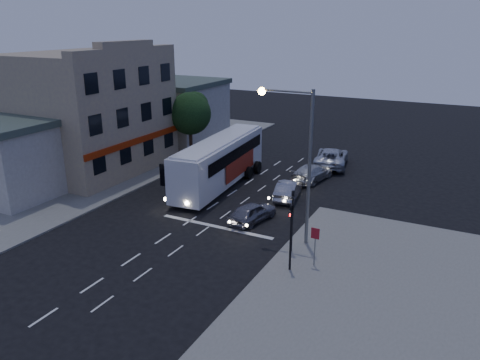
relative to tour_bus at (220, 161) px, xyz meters
The scene contains 17 objects.
ground 9.54m from the tour_bus, 79.42° to the right, with size 120.00×120.00×0.00m, color black.
sidewalk_near 19.83m from the tour_bus, 41.80° to the right, with size 12.00×24.00×0.12m, color slate.
sidewalk_far 11.53m from the tour_bus, behind, with size 12.00×50.00×0.12m, color slate.
road_markings 6.89m from the tour_bus, 62.87° to the right, with size 8.00×30.55×0.01m.
tour_bus is the anchor object (origin of this frame).
car_suv 7.74m from the tour_bus, 44.69° to the right, with size 1.58×3.92×1.34m, color slate.
car_sedan_a 6.10m from the tour_bus, ahead, with size 1.45×4.16×1.37m, color #90919C.
car_sedan_b 7.78m from the tour_bus, 35.92° to the left, with size 1.93×4.76×1.38m, color silver.
car_sedan_c 11.36m from the tour_bus, 55.47° to the left, with size 2.75×5.96×1.66m, color silver.
traffic_signal_main 12.53m from the tour_bus, 41.98° to the right, with size 0.25×0.35×4.10m.
traffic_signal_side 14.41m from the tour_bus, 45.97° to the right, with size 0.18×0.15×4.10m.
regulatory_sign 14.48m from the tour_bus, 40.46° to the right, with size 0.45×0.12×2.20m.
streetlight 11.99m from the tour_bus, 37.53° to the right, with size 3.32×0.44×9.00m.
main_building 12.68m from the tour_bus, behind, with size 10.12×12.00×11.00m.
low_building_south 16.05m from the tour_bus, 142.96° to the right, with size 7.40×5.40×5.70m.
low_building_north 16.08m from the tour_bus, 137.39° to the left, with size 9.40×9.40×6.50m.
street_tree 9.09m from the tour_bus, 137.90° to the left, with size 4.00×4.00×6.20m.
Camera 1 is at (15.88, -21.86, 12.48)m, focal length 35.00 mm.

